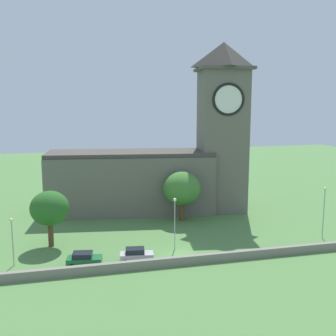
{
  "coord_description": "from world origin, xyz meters",
  "views": [
    {
      "loc": [
        -13.76,
        -48.94,
        19.81
      ],
      "look_at": [
        0.46,
        8.67,
        10.03
      ],
      "focal_mm": 43.65,
      "sensor_mm": 36.0,
      "label": 1
    }
  ],
  "objects_px": {
    "streetlamp_central": "(324,205)",
    "tree_churchyard": "(50,208)",
    "streetlamp_west_mid": "(175,215)",
    "tree_riverside_east": "(182,189)",
    "church": "(167,160)",
    "car_silver": "(136,255)",
    "streetlamp_west_end": "(12,233)",
    "car_green": "(84,259)"
  },
  "relations": [
    {
      "from": "church",
      "to": "car_silver",
      "type": "xyz_separation_m",
      "value": [
        -9.45,
        -22.66,
        -8.44
      ]
    },
    {
      "from": "streetlamp_west_end",
      "to": "tree_churchyard",
      "type": "height_order",
      "value": "tree_churchyard"
    },
    {
      "from": "tree_churchyard",
      "to": "streetlamp_west_end",
      "type": "bearing_deg",
      "value": -125.13
    },
    {
      "from": "church",
      "to": "streetlamp_west_mid",
      "type": "relative_size",
      "value": 5.18
    },
    {
      "from": "streetlamp_west_end",
      "to": "tree_riverside_east",
      "type": "distance_m",
      "value": 28.49
    },
    {
      "from": "streetlamp_west_mid",
      "to": "streetlamp_central",
      "type": "xyz_separation_m",
      "value": [
        22.14,
        -0.78,
        0.29
      ]
    },
    {
      "from": "church",
      "to": "tree_churchyard",
      "type": "height_order",
      "value": "church"
    },
    {
      "from": "streetlamp_west_mid",
      "to": "church",
      "type": "bearing_deg",
      "value": 79.34
    },
    {
      "from": "church",
      "to": "streetlamp_west_mid",
      "type": "distance_m",
      "value": 20.38
    },
    {
      "from": "streetlamp_west_mid",
      "to": "tree_riverside_east",
      "type": "bearing_deg",
      "value": 70.2
    },
    {
      "from": "church",
      "to": "streetlamp_central",
      "type": "distance_m",
      "value": 27.77
    },
    {
      "from": "car_green",
      "to": "streetlamp_west_mid",
      "type": "bearing_deg",
      "value": 13.08
    },
    {
      "from": "car_silver",
      "to": "streetlamp_west_end",
      "type": "bearing_deg",
      "value": 170.73
    },
    {
      "from": "church",
      "to": "streetlamp_west_end",
      "type": "relative_size",
      "value": 6.12
    },
    {
      "from": "car_silver",
      "to": "streetlamp_west_mid",
      "type": "relative_size",
      "value": 0.61
    },
    {
      "from": "streetlamp_west_end",
      "to": "streetlamp_west_mid",
      "type": "relative_size",
      "value": 0.85
    },
    {
      "from": "car_green",
      "to": "streetlamp_west_mid",
      "type": "height_order",
      "value": "streetlamp_west_mid"
    },
    {
      "from": "car_silver",
      "to": "tree_riverside_east",
      "type": "relative_size",
      "value": 0.52
    },
    {
      "from": "church",
      "to": "streetlamp_west_end",
      "type": "xyz_separation_m",
      "value": [
        -24.12,
        -20.27,
        -5.24
      ]
    },
    {
      "from": "church",
      "to": "tree_riverside_east",
      "type": "distance_m",
      "value": 7.85
    },
    {
      "from": "church",
      "to": "tree_churchyard",
      "type": "distance_m",
      "value": 24.88
    },
    {
      "from": "car_silver",
      "to": "tree_churchyard",
      "type": "bearing_deg",
      "value": 141.55
    },
    {
      "from": "church",
      "to": "car_silver",
      "type": "height_order",
      "value": "church"
    },
    {
      "from": "church",
      "to": "streetlamp_west_mid",
      "type": "xyz_separation_m",
      "value": [
        -3.67,
        -19.51,
        -4.61
      ]
    },
    {
      "from": "tree_churchyard",
      "to": "tree_riverside_east",
      "type": "xyz_separation_m",
      "value": [
        20.86,
        7.6,
        0.07
      ]
    },
    {
      "from": "streetlamp_west_mid",
      "to": "streetlamp_central",
      "type": "distance_m",
      "value": 22.16
    },
    {
      "from": "streetlamp_west_mid",
      "to": "tree_churchyard",
      "type": "xyz_separation_m",
      "value": [
        -16.27,
        5.17,
        0.64
      ]
    },
    {
      "from": "car_silver",
      "to": "streetlamp_central",
      "type": "bearing_deg",
      "value": 4.87
    },
    {
      "from": "streetlamp_west_mid",
      "to": "streetlamp_central",
      "type": "relative_size",
      "value": 0.93
    },
    {
      "from": "church",
      "to": "streetlamp_west_end",
      "type": "bearing_deg",
      "value": -139.95
    },
    {
      "from": "streetlamp_west_end",
      "to": "tree_riverside_east",
      "type": "relative_size",
      "value": 0.72
    },
    {
      "from": "car_green",
      "to": "streetlamp_west_end",
      "type": "height_order",
      "value": "streetlamp_west_end"
    },
    {
      "from": "church",
      "to": "streetlamp_central",
      "type": "relative_size",
      "value": 4.83
    },
    {
      "from": "car_silver",
      "to": "streetlamp_central",
      "type": "relative_size",
      "value": 0.57
    },
    {
      "from": "car_silver",
      "to": "streetlamp_west_mid",
      "type": "bearing_deg",
      "value": 28.64
    },
    {
      "from": "car_green",
      "to": "car_silver",
      "type": "relative_size",
      "value": 1.02
    },
    {
      "from": "car_green",
      "to": "streetlamp_west_end",
      "type": "relative_size",
      "value": 0.74
    },
    {
      "from": "car_silver",
      "to": "streetlamp_west_mid",
      "type": "xyz_separation_m",
      "value": [
        5.78,
        3.16,
        3.82
      ]
    },
    {
      "from": "streetlamp_west_mid",
      "to": "tree_riverside_east",
      "type": "relative_size",
      "value": 0.86
    },
    {
      "from": "tree_riverside_east",
      "to": "car_green",
      "type": "bearing_deg",
      "value": -137.05
    },
    {
      "from": "streetlamp_west_end",
      "to": "streetlamp_west_mid",
      "type": "bearing_deg",
      "value": 2.14
    },
    {
      "from": "streetlamp_central",
      "to": "tree_churchyard",
      "type": "bearing_deg",
      "value": 171.2
    }
  ]
}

